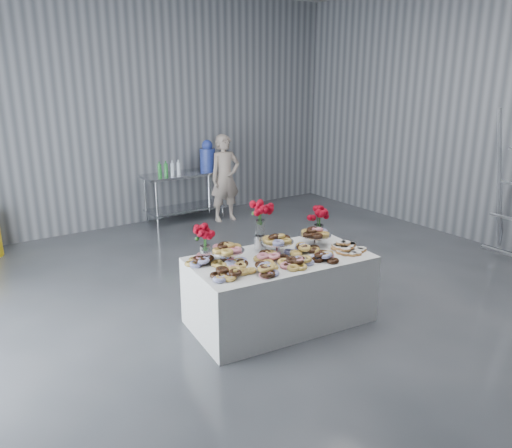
{
  "coord_description": "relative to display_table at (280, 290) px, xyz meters",
  "views": [
    {
      "loc": [
        -3.28,
        -3.93,
        2.63
      ],
      "look_at": [
        -0.32,
        0.4,
        1.03
      ],
      "focal_mm": 35.0,
      "sensor_mm": 36.0,
      "label": 1
    }
  ],
  "objects": [
    {
      "name": "bouquet_left",
      "position": [
        -0.72,
        0.33,
        0.67
      ],
      "size": [
        0.26,
        0.26,
        0.42
      ],
      "color": "white",
      "rests_on": "display_table"
    },
    {
      "name": "room_walls",
      "position": [
        -0.0,
        0.06,
        2.26
      ],
      "size": [
        8.04,
        9.04,
        4.02
      ],
      "color": "gray",
      "rests_on": "ground"
    },
    {
      "name": "bouquet_center",
      "position": [
        -0.01,
        0.35,
        0.75
      ],
      "size": [
        0.26,
        0.26,
        0.57
      ],
      "color": "silver",
      "rests_on": "display_table"
    },
    {
      "name": "ground",
      "position": [
        0.27,
        -0.01,
        -0.38
      ],
      "size": [
        9.0,
        9.0,
        0.0
      ],
      "primitive_type": "plane",
      "color": "#36383D",
      "rests_on": "ground"
    },
    {
      "name": "cake_stand_left",
      "position": [
        -0.53,
        0.21,
        0.52
      ],
      "size": [
        0.36,
        0.36,
        0.17
      ],
      "color": "silver",
      "rests_on": "display_table"
    },
    {
      "name": "display_table",
      "position": [
        0.0,
        0.0,
        0.0
      ],
      "size": [
        1.99,
        1.19,
        0.75
      ],
      "primitive_type": "cube",
      "rotation": [
        0.0,
        0.0,
        -0.1
      ],
      "color": "white",
      "rests_on": "ground"
    },
    {
      "name": "cake_stand_mid",
      "position": [
        0.07,
        0.14,
        0.52
      ],
      "size": [
        0.36,
        0.36,
        0.17
      ],
      "color": "silver",
      "rests_on": "display_table"
    },
    {
      "name": "drink_bottles",
      "position": [
        0.59,
        3.99,
        0.66
      ],
      "size": [
        0.54,
        0.08,
        0.27
      ],
      "primitive_type": null,
      "color": "#268C33",
      "rests_on": "prep_table"
    },
    {
      "name": "bouquet_right",
      "position": [
        0.73,
        0.23,
        0.67
      ],
      "size": [
        0.26,
        0.26,
        0.42
      ],
      "color": "white",
      "rests_on": "display_table"
    },
    {
      "name": "donut_mounds",
      "position": [
        -0.0,
        -0.05,
        0.42
      ],
      "size": [
        1.88,
        0.98,
        0.09
      ],
      "primitive_type": null,
      "rotation": [
        0.0,
        0.0,
        -0.1
      ],
      "color": "gold",
      "rests_on": "display_table"
    },
    {
      "name": "water_jug",
      "position": [
        1.41,
        4.09,
        0.77
      ],
      "size": [
        0.28,
        0.28,
        0.55
      ],
      "color": "blue",
      "rests_on": "prep_table"
    },
    {
      "name": "person",
      "position": [
        1.56,
        3.72,
        0.41
      ],
      "size": [
        0.6,
        0.42,
        1.58
      ],
      "primitive_type": "imported",
      "rotation": [
        0.0,
        0.0,
        -0.07
      ],
      "color": "#CC8C93",
      "rests_on": "ground"
    },
    {
      "name": "prep_table",
      "position": [
        0.91,
        4.09,
        0.24
      ],
      "size": [
        1.5,
        0.6,
        0.9
      ],
      "color": "silver",
      "rests_on": "ground"
    },
    {
      "name": "danish_pile",
      "position": [
        0.73,
        -0.23,
        0.43
      ],
      "size": [
        0.48,
        0.48,
        0.11
      ],
      "primitive_type": null,
      "color": "white",
      "rests_on": "display_table"
    },
    {
      "name": "cake_stand_right",
      "position": [
        0.56,
        0.09,
        0.52
      ],
      "size": [
        0.36,
        0.36,
        0.17
      ],
      "color": "silver",
      "rests_on": "display_table"
    }
  ]
}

